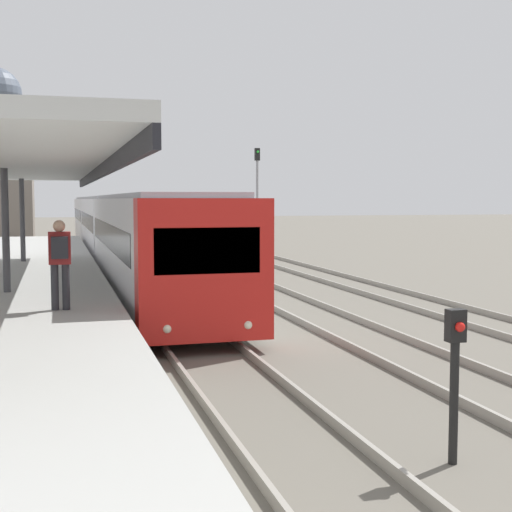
# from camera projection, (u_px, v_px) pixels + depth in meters

# --- Properties ---
(platform_canopy) EXTENTS (4.00, 20.31, 2.93)m
(platform_canopy) POSITION_uv_depth(u_px,v_px,m) (6.00, 165.00, 15.55)
(platform_canopy) COLOR beige
(platform_canopy) RESTS_ON station_platform
(person_on_platform) EXTENTS (0.40, 0.40, 1.66)m
(person_on_platform) POSITION_uv_depth(u_px,v_px,m) (60.00, 257.00, 13.10)
(person_on_platform) COLOR #2D2D33
(person_on_platform) RESTS_ON station_platform
(train_near) EXTENTS (2.57, 44.99, 3.07)m
(train_near) POSITION_uv_depth(u_px,v_px,m) (113.00, 225.00, 34.73)
(train_near) COLOR red
(train_near) RESTS_ON ground_plane
(signal_post_near) EXTENTS (0.20, 0.21, 1.73)m
(signal_post_near) POSITION_uv_depth(u_px,v_px,m) (455.00, 368.00, 7.83)
(signal_post_near) COLOR black
(signal_post_near) RESTS_ON ground_plane
(signal_mast_far) EXTENTS (0.28, 0.29, 5.84)m
(signal_mast_far) POSITION_uv_depth(u_px,v_px,m) (257.00, 187.00, 40.58)
(signal_mast_far) COLOR gray
(signal_mast_far) RESTS_ON ground_plane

